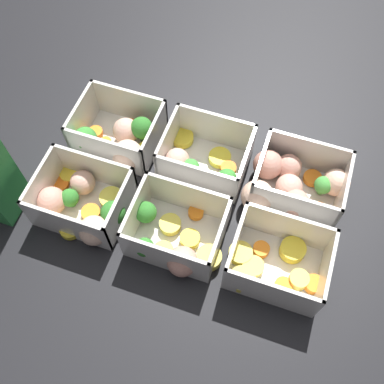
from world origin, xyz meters
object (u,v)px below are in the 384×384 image
at_px(container_far_left, 276,263).
at_px(container_far_right, 83,204).
at_px(container_near_left, 291,184).
at_px(container_far_center, 175,237).
at_px(container_near_right, 121,137).
at_px(container_near_center, 202,159).

xyz_separation_m(container_far_left, container_far_right, (0.30, 0.01, 0.00)).
distance_m(container_near_left, container_far_center, 0.20).
height_order(container_far_left, container_far_right, same).
xyz_separation_m(container_near_left, container_far_left, (-0.01, 0.13, -0.00)).
relative_size(container_near_left, container_far_right, 1.19).
relative_size(container_near_right, container_far_center, 0.89).
bearing_deg(container_near_left, container_near_right, 1.09).
bearing_deg(container_far_left, container_near_center, -40.17).
height_order(container_near_left, container_near_center, same).
bearing_deg(container_far_right, container_far_left, -179.03).
xyz_separation_m(container_near_left, container_far_center, (0.14, 0.14, -0.00)).
bearing_deg(container_far_right, container_near_center, -137.02).
height_order(container_near_left, container_far_left, same).
xyz_separation_m(container_far_center, container_far_right, (0.15, -0.01, 0.00)).
xyz_separation_m(container_near_center, container_far_right, (0.15, 0.14, 0.00)).
xyz_separation_m(container_near_right, container_far_right, (0.01, 0.13, -0.00)).
bearing_deg(container_far_left, container_far_right, 0.97).
distance_m(container_near_center, container_far_right, 0.20).
relative_size(container_near_center, container_far_center, 0.95).
height_order(container_near_left, container_far_center, same).
height_order(container_near_left, container_far_right, same).
xyz_separation_m(container_near_right, container_far_center, (-0.15, 0.14, -0.00)).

